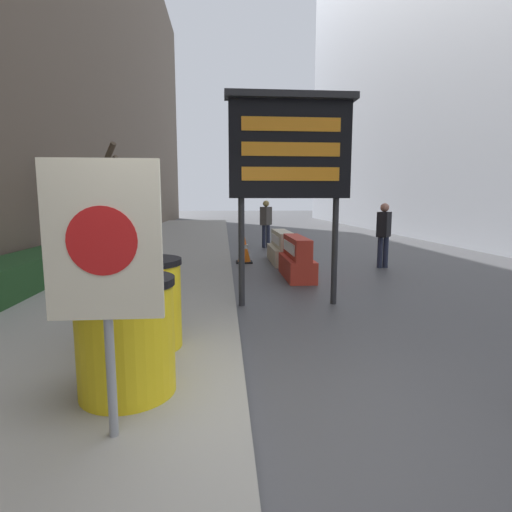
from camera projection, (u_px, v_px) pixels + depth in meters
name	position (u px, v px, depth m)	size (l,w,h in m)	color
ground_plane	(249.00, 426.00, 3.04)	(120.00, 120.00, 0.00)	#474749
bare_tree	(85.00, 204.00, 9.36)	(1.49, 1.11, 2.89)	#4C3D2D
barrel_drum_foreground	(126.00, 336.00, 3.18)	(0.79, 0.79, 0.94)	yellow
barrel_drum_middle	(145.00, 303.00, 4.19)	(0.79, 0.79, 0.94)	yellow
warning_sign	(104.00, 255.00, 2.46)	(0.71, 0.08, 1.80)	gray
message_board	(290.00, 150.00, 6.22)	(2.03, 0.36, 3.32)	#28282B
jersey_barrier_red_striped	(297.00, 260.00, 8.80)	(0.57, 1.74, 0.91)	red
jersey_barrier_cream	(282.00, 249.00, 10.94)	(0.64, 1.92, 0.86)	beige
traffic_cone_near	(304.00, 256.00, 10.30)	(0.32, 0.32, 0.57)	black
traffic_cone_mid	(244.00, 249.00, 10.88)	(0.44, 0.44, 0.78)	black
traffic_light_near_curb	(243.00, 180.00, 16.68)	(0.28, 0.44, 3.47)	#2D2D30
pedestrian_worker	(266.00, 220.00, 14.27)	(0.46, 0.52, 1.69)	#23283D
pedestrian_passerby	(384.00, 230.00, 10.02)	(0.46, 0.49, 1.63)	#23283D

